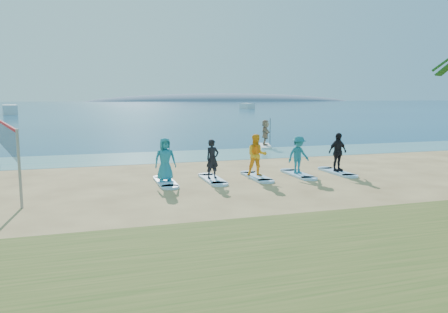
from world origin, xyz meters
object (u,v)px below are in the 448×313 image
object	(u,v)px
boat_offshore_a	(10,114)
surfboard_4	(337,172)
student_3	(298,155)
student_2	(257,155)
surfboard_3	(298,174)
student_4	(338,152)
surfboard_1	(212,179)
boat_offshore_b	(247,109)
paddleboarder	(265,133)
student_1	(212,159)
surfboard_0	(166,182)
surfboard_2	(257,177)
student_0	(165,159)
volleyball_net	(5,137)
paddleboard	(265,146)

from	to	relation	value
boat_offshore_a	surfboard_4	size ratio (longest dim) A/B	3.44
boat_offshore_a	student_3	xyz separation A→B (m)	(23.35, -76.77, 0.93)
student_2	surfboard_3	size ratio (longest dim) A/B	0.82
student_4	surfboard_1	bearing A→B (deg)	167.62
boat_offshore_b	surfboard_4	size ratio (longest dim) A/B	2.91
boat_offshore_a	paddleboarder	bearing A→B (deg)	-78.78
paddleboarder	boat_offshore_a	world-z (taller)	paddleboarder
surfboard_1	student_1	distance (m)	0.86
surfboard_0	student_3	size ratio (longest dim) A/B	1.32
paddleboarder	surfboard_1	distance (m)	12.80
surfboard_2	surfboard_4	size ratio (longest dim) A/B	1.00
boat_offshore_a	student_2	bearing A→B (deg)	-84.92
boat_offshore_a	student_2	xyz separation A→B (m)	(21.37, -76.77, 0.99)
surfboard_2	student_2	xyz separation A→B (m)	(0.00, 0.00, 0.94)
paddleboarder	student_0	distance (m)	13.93
boat_offshore_b	student_1	world-z (taller)	student_1
surfboard_3	surfboard_2	bearing A→B (deg)	180.00
volleyball_net	student_2	bearing A→B (deg)	-9.88
surfboard_3	surfboard_4	distance (m)	1.98
surfboard_2	student_2	distance (m)	0.94
surfboard_1	student_2	distance (m)	2.19
surfboard_0	student_1	size ratio (longest dim) A/B	1.34
surfboard_3	student_4	bearing A→B (deg)	0.00
paddleboard	student_4	xyz separation A→B (m)	(-0.93, -10.76, 0.91)
student_3	surfboard_1	bearing A→B (deg)	168.81
student_0	student_3	size ratio (longest dim) A/B	1.05
paddleboarder	surfboard_3	bearing A→B (deg)	-174.70
boat_offshore_b	student_3	world-z (taller)	student_3
paddleboarder	surfboard_1	bearing A→B (deg)	167.87
paddleboard	student_3	size ratio (longest dim) A/B	1.79
student_2	paddleboard	bearing A→B (deg)	80.69
student_0	student_2	size ratio (longest dim) A/B	0.98
student_1	student_3	xyz separation A→B (m)	(3.96, 0.00, 0.02)
surfboard_2	surfboard_4	xyz separation A→B (m)	(3.96, 0.00, 0.00)
surfboard_1	student_2	xyz separation A→B (m)	(1.98, 0.00, 0.94)
paddleboard	student_3	world-z (taller)	student_3
student_2	student_4	world-z (taller)	student_2
student_0	surfboard_2	bearing A→B (deg)	-2.28
boat_offshore_a	surfboard_4	world-z (taller)	boat_offshore_a
student_0	student_4	world-z (taller)	same
boat_offshore_b	volleyball_net	bearing A→B (deg)	-118.18
surfboard_0	surfboard_3	world-z (taller)	same
surfboard_0	student_0	world-z (taller)	student_0
student_0	student_1	bearing A→B (deg)	-2.28
student_2	student_3	distance (m)	1.98
paddleboarder	boat_offshore_a	size ratio (longest dim) A/B	0.23
surfboard_1	surfboard_2	distance (m)	1.98
surfboard_4	student_2	bearing A→B (deg)	180.00
surfboard_3	student_0	bearing A→B (deg)	180.00
surfboard_1	student_3	distance (m)	4.06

